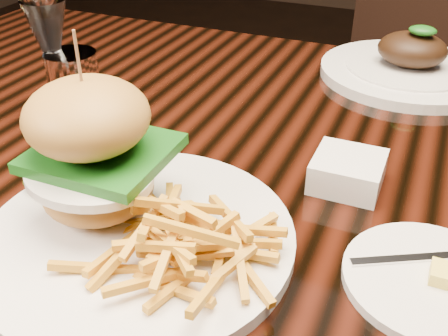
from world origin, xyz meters
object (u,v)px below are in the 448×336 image
at_px(dining_table, 266,191).
at_px(chair_far, 406,76).
at_px(wine_glass, 48,33).
at_px(far_dish, 409,67).
at_px(burger_plate, 126,196).

bearing_deg(dining_table, chair_far, 82.50).
relative_size(wine_glass, chair_far, 0.18).
distance_m(dining_table, wine_glass, 0.39).
bearing_deg(far_dish, burger_plate, -110.69).
bearing_deg(chair_far, wine_glass, -98.99).
bearing_deg(wine_glass, dining_table, 4.99).
distance_m(wine_glass, far_dish, 0.61).
distance_m(burger_plate, chair_far, 1.18).
relative_size(dining_table, chair_far, 1.68).
bearing_deg(chair_far, burger_plate, -82.43).
height_order(wine_glass, far_dish, wine_glass).
xyz_separation_m(burger_plate, chair_far, (0.19, 1.13, -0.27)).
bearing_deg(wine_glass, burger_plate, -40.14).
xyz_separation_m(dining_table, far_dish, (0.15, 0.33, 0.10)).
distance_m(dining_table, chair_far, 0.90).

